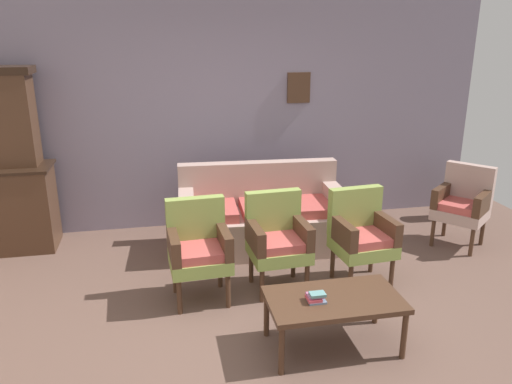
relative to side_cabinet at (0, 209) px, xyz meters
name	(u,v)px	position (x,y,z in m)	size (l,w,h in m)	color
ground_plane	(274,339)	(2.51, -2.25, -0.47)	(7.68, 7.68, 0.00)	brown
wall_back_with_decor	(224,114)	(2.51, 0.38, 0.88)	(6.40, 0.09, 2.70)	gray
side_cabinet	(0,209)	(0.00, 0.00, 0.00)	(1.16, 0.55, 0.93)	#472D1E
floral_couch	(262,218)	(2.79, -0.48, -0.14)	(1.83, 0.90, 0.90)	tan
armchair_by_doorway	(199,246)	(2.01, -1.48, 0.03)	(0.55, 0.52, 0.90)	#849947
armchair_near_couch_end	(277,237)	(2.73, -1.43, 0.03)	(0.55, 0.52, 0.90)	#849947
armchair_row_middle	(361,233)	(3.53, -1.48, 0.03)	(0.56, 0.53, 0.90)	#849947
wingback_chair_by_fireplace	(463,202)	(4.97, -0.88, 0.03)	(0.71, 0.71, 0.90)	tan
coffee_table	(334,303)	(2.92, -2.43, -0.09)	(1.00, 0.56, 0.42)	#472D1E
book_stack_on_table	(316,297)	(2.77, -2.46, -0.01)	(0.14, 0.12, 0.07)	slate
floor_vase_by_wall	(453,194)	(5.36, -0.10, -0.14)	(0.23, 0.23, 0.65)	#756D4B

